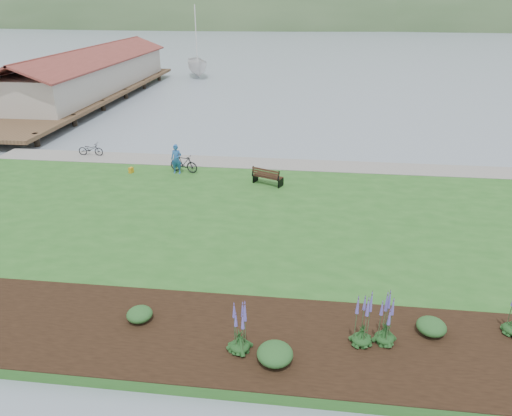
{
  "coord_description": "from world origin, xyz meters",
  "views": [
    {
      "loc": [
        3.87,
        -21.16,
        10.3
      ],
      "look_at": [
        1.6,
        -1.91,
        1.3
      ],
      "focal_mm": 32.0,
      "sensor_mm": 36.0,
      "label": 1
    }
  ],
  "objects_px": {
    "bicycle_a": "(91,149)",
    "sailboat": "(198,77)",
    "person": "(176,157)",
    "park_bench": "(267,176)"
  },
  "relations": [
    {
      "from": "person",
      "to": "sailboat",
      "type": "xyz_separation_m",
      "value": [
        -7.94,
        39.07,
        -1.47
      ]
    },
    {
      "from": "bicycle_a",
      "to": "sailboat",
      "type": "bearing_deg",
      "value": 1.22
    },
    {
      "from": "park_bench",
      "to": "sailboat",
      "type": "distance_m",
      "value": 42.58
    },
    {
      "from": "bicycle_a",
      "to": "sailboat",
      "type": "relative_size",
      "value": 0.06
    },
    {
      "from": "person",
      "to": "sailboat",
      "type": "height_order",
      "value": "sailboat"
    },
    {
      "from": "sailboat",
      "to": "person",
      "type": "bearing_deg",
      "value": -98.7
    },
    {
      "from": "park_bench",
      "to": "person",
      "type": "height_order",
      "value": "person"
    },
    {
      "from": "park_bench",
      "to": "person",
      "type": "distance_m",
      "value": 5.85
    },
    {
      "from": "park_bench",
      "to": "bicycle_a",
      "type": "bearing_deg",
      "value": -174.23
    },
    {
      "from": "sailboat",
      "to": "park_bench",
      "type": "bearing_deg",
      "value": -91.52
    }
  ]
}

